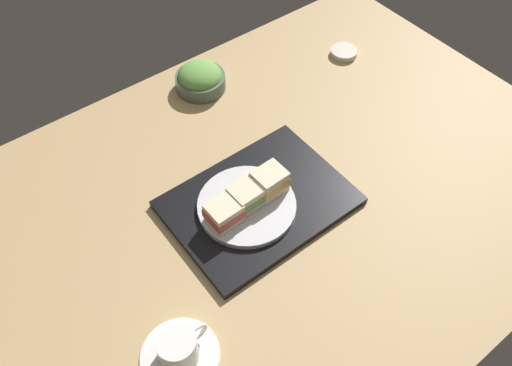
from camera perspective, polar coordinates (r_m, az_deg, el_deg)
The scene contains 9 objects.
ground_plane at distance 115.12cm, azimuth 2.32°, elevation -1.53°, with size 140.00×100.00×3.00cm, color tan.
serving_tray at distance 111.43cm, azimuth 0.21°, elevation -2.01°, with size 37.23×27.41×1.63cm, color black.
sandwich_plate at distance 108.91cm, azimuth -0.94°, elevation -2.52°, with size 20.56×20.56×1.28cm, color silver.
sandwich_near at distance 108.57cm, azimuth 1.45°, elevation 0.20°, with size 6.75×5.83×5.57cm.
sandwich_middle at distance 106.38cm, azimuth -0.96°, elevation -1.53°, with size 6.95×5.94×5.01cm.
sandwich_far at distance 104.37cm, azimuth -3.48°, elevation -3.28°, with size 6.94×5.91×4.72cm.
salad_bowl at distance 136.07cm, azimuth -6.07°, elevation 11.18°, with size 12.70×12.70×6.88cm.
coffee_cup at distance 94.60cm, azimuth -8.37°, elevation -17.43°, with size 13.95×13.95×6.96cm.
small_sauce_dish at distance 149.18cm, azimuth 9.50°, elevation 13.81°, with size 7.22×7.22×1.55cm, color beige.
Camera 1 is at (45.85, 52.10, 90.35)cm, focal length 36.89 mm.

